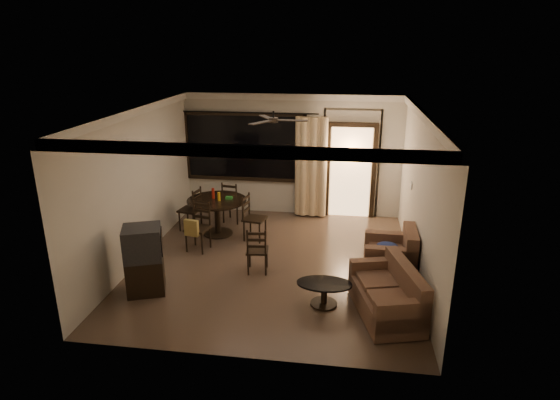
% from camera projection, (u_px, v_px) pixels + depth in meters
% --- Properties ---
extents(ground, '(5.50, 5.50, 0.00)m').
position_uv_depth(ground, '(274.00, 263.00, 8.65)').
color(ground, '#7F6651').
rests_on(ground, ground).
extents(room_shell, '(5.50, 6.70, 5.50)m').
position_uv_depth(room_shell, '(315.00, 147.00, 9.64)').
color(room_shell, beige).
rests_on(room_shell, ground).
extents(dining_table, '(1.24, 1.24, 0.99)m').
position_uv_depth(dining_table, '(217.00, 207.00, 9.78)').
color(dining_table, black).
rests_on(dining_table, ground).
extents(dining_chair_west, '(0.49, 0.49, 0.95)m').
position_uv_depth(dining_chair_west, '(191.00, 217.00, 10.13)').
color(dining_chair_west, black).
rests_on(dining_chair_west, ground).
extents(dining_chair_east, '(0.49, 0.49, 0.95)m').
position_uv_depth(dining_chair_east, '(254.00, 226.00, 9.63)').
color(dining_chair_east, black).
rests_on(dining_chair_east, ground).
extents(dining_chair_south, '(0.49, 0.54, 0.95)m').
position_uv_depth(dining_chair_south, '(198.00, 235.00, 9.12)').
color(dining_chair_south, black).
rests_on(dining_chair_south, ground).
extents(dining_chair_north, '(0.49, 0.49, 0.95)m').
position_uv_depth(dining_chair_north, '(233.00, 209.00, 10.59)').
color(dining_chair_north, black).
rests_on(dining_chair_north, ground).
extents(tv_cabinet, '(0.73, 0.70, 1.13)m').
position_uv_depth(tv_cabinet, '(144.00, 260.00, 7.51)').
color(tv_cabinet, black).
rests_on(tv_cabinet, ground).
extents(sofa, '(1.10, 1.59, 0.77)m').
position_uv_depth(sofa, '(389.00, 296.00, 6.94)').
color(sofa, '#492521').
rests_on(sofa, ground).
extents(armchair, '(0.88, 0.88, 0.86)m').
position_uv_depth(armchair, '(392.00, 257.00, 8.08)').
color(armchair, '#492521').
rests_on(armchair, ground).
extents(coffee_table, '(0.86, 0.51, 0.38)m').
position_uv_depth(coffee_table, '(324.00, 290.00, 7.22)').
color(coffee_table, black).
rests_on(coffee_table, ground).
extents(side_chair, '(0.42, 0.42, 0.86)m').
position_uv_depth(side_chair, '(257.00, 258.00, 8.26)').
color(side_chair, black).
rests_on(side_chair, ground).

